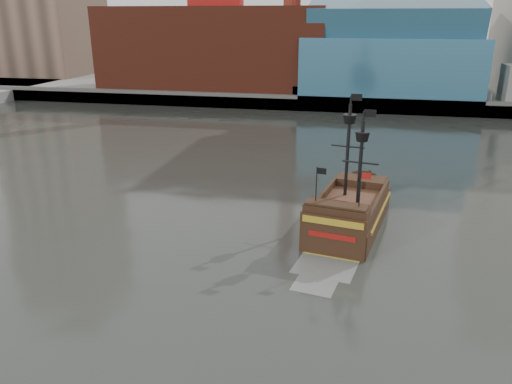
# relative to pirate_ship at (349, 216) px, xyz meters

# --- Properties ---
(ground) EXTENTS (400.00, 400.00, 0.00)m
(ground) POSITION_rel_pirate_ship_xyz_m (-5.49, -13.30, -0.97)
(ground) COLOR #242621
(ground) RESTS_ON ground
(promenade_far) EXTENTS (220.00, 60.00, 2.00)m
(promenade_far) POSITION_rel_pirate_ship_xyz_m (-5.49, 78.70, 0.03)
(promenade_far) COLOR slate
(promenade_far) RESTS_ON ground
(seawall) EXTENTS (220.00, 1.00, 2.60)m
(seawall) POSITION_rel_pirate_ship_xyz_m (-5.49, 49.20, 0.33)
(seawall) COLOR #4C4C49
(seawall) RESTS_ON ground
(pirate_ship) EXTENTS (6.67, 14.85, 10.72)m
(pirate_ship) POSITION_rel_pirate_ship_xyz_m (0.00, 0.00, 0.00)
(pirate_ship) COLOR black
(pirate_ship) RESTS_ON ground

